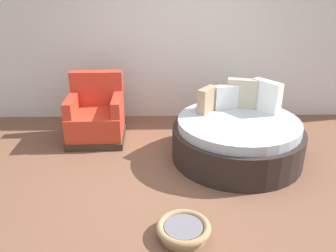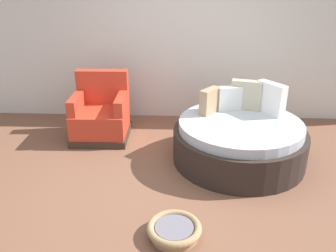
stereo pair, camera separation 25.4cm
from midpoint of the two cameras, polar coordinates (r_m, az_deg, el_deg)
ground_plane at (r=4.04m, az=3.21°, el=-10.07°), size 8.00×8.00×0.02m
back_wall at (r=5.64m, az=3.44°, el=15.43°), size 8.00×0.12×2.85m
round_daybed at (r=4.57m, az=13.17°, el=-2.21°), size 1.69×1.69×0.96m
red_armchair at (r=5.17m, az=-9.55°, el=1.75°), size 0.82×0.82×0.94m
pet_basket at (r=3.34m, az=3.37°, el=-16.74°), size 0.51×0.51×0.13m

